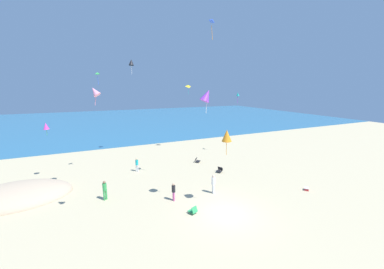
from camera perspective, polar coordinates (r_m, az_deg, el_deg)
ground_plane at (r=25.56m, az=-3.71°, el=-8.72°), size 120.00×120.00×0.00m
ocean_water at (r=66.03m, az=-17.11°, el=3.46°), size 120.00×60.00×0.05m
dune_mound at (r=24.22m, az=-37.83°, el=-12.47°), size 8.37×5.86×2.12m
beach_chair_near_camera at (r=27.72m, az=1.27°, el=-6.46°), size 0.85×0.85×0.58m
beach_chair_far_left at (r=17.21m, az=0.30°, el=-18.54°), size 0.68×0.74×0.57m
beach_chair_mid_beach at (r=24.79m, az=6.95°, el=-8.80°), size 0.82×0.81×0.57m
cooler_box at (r=23.01m, az=26.85°, el=-12.09°), size 0.58×0.56×0.23m
person_0 at (r=19.87m, az=5.37°, el=-11.96°), size 0.41×0.41×1.64m
person_1 at (r=25.33m, az=-13.68°, el=-7.18°), size 0.41×0.41×1.48m
person_2 at (r=19.98m, az=-21.08°, el=-12.65°), size 0.43×0.43×1.62m
person_3 at (r=18.70m, az=-4.66°, el=-13.85°), size 0.30×0.30×1.48m
kite_teal at (r=30.59m, az=11.42°, el=9.90°), size 0.61×0.58×1.43m
kite_blue at (r=20.37m, az=5.22°, el=26.58°), size 0.61×0.68×1.63m
kite_yellow at (r=31.95m, az=-0.86°, el=12.07°), size 0.76×0.64×1.45m
kite_purple at (r=16.18m, az=3.69°, el=9.74°), size 1.03×0.74×1.79m
kite_pink at (r=14.88m, az=-23.23°, el=9.93°), size 0.80×0.74×1.18m
kite_magenta at (r=25.43m, az=-32.81°, el=1.78°), size 0.75×0.76×1.22m
kite_black at (r=30.93m, az=-15.02°, el=17.10°), size 0.95×0.99×1.90m
kite_orange at (r=16.47m, az=8.73°, el=-0.27°), size 1.04×1.03×1.91m
kite_green at (r=24.39m, az=-22.69°, el=13.97°), size 0.58×0.59×1.20m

